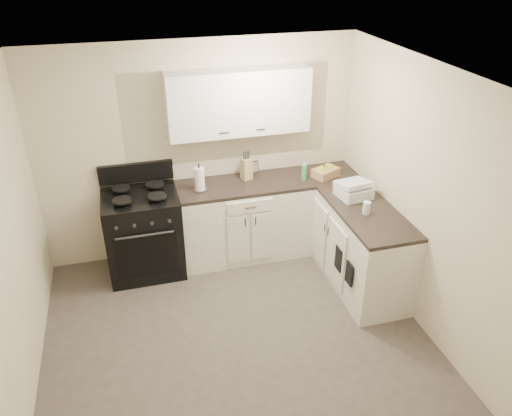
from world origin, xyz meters
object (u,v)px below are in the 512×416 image
object	(u,v)px
knife_block	(246,169)
wicker_basket	(325,173)
stove	(144,235)
countertop_grill	(354,192)
paper_towel	(200,179)

from	to	relation	value
knife_block	wicker_basket	world-z (taller)	knife_block
stove	countertop_grill	size ratio (longest dim) A/B	3.01
knife_block	paper_towel	world-z (taller)	paper_towel
stove	knife_block	size ratio (longest dim) A/B	3.96
paper_towel	knife_block	bearing A→B (deg)	14.44
stove	wicker_basket	world-z (taller)	wicker_basket
knife_block	paper_towel	distance (m)	0.58
stove	wicker_basket	size ratio (longest dim) A/B	3.33
wicker_basket	countertop_grill	world-z (taller)	countertop_grill
paper_towel	wicker_basket	world-z (taller)	paper_towel
stove	paper_towel	size ratio (longest dim) A/B	3.70
stove	countertop_grill	distance (m)	2.37
knife_block	paper_towel	xyz separation A→B (m)	(-0.57, -0.15, 0.01)
paper_towel	countertop_grill	distance (m)	1.67
knife_block	countertop_grill	xyz separation A→B (m)	(1.00, -0.74, -0.06)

